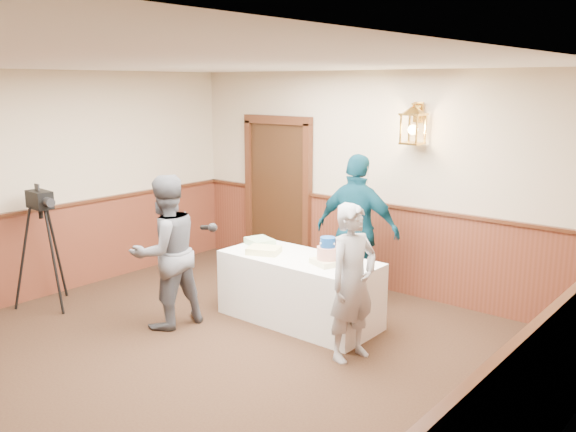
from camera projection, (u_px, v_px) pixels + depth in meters
The scene contains 10 objects.
ground at pixel (166, 382), 5.50m from camera, with size 7.00×7.00×0.00m, color black.
room_shell at pixel (195, 208), 5.55m from camera, with size 6.02×7.02×2.81m.
display_table at pixel (299, 289), 6.83m from camera, with size 1.80×0.80×0.75m, color white.
tiered_cake at pixel (328, 254), 6.46m from camera, with size 0.37×0.37×0.30m.
sheet_cake_yellow at pixel (264, 250), 6.90m from camera, with size 0.35×0.27×0.07m, color #FAF695.
sheet_cake_green at pixel (260, 242), 7.26m from camera, with size 0.33×0.26×0.08m, color #B6E2A0.
interviewer at pixel (166, 252), 6.61m from camera, with size 1.51×0.91×1.69m.
baker at pixel (353, 282), 5.83m from camera, with size 0.56×0.37×1.54m, color #929298.
assistant_p at pixel (357, 230), 7.30m from camera, with size 1.07×0.45×1.83m, color #0B3A4D.
tv_camera_rig at pixel (45, 256), 7.23m from camera, with size 0.56×0.52×1.42m.
Camera 1 is at (4.06, -3.20, 2.63)m, focal length 38.00 mm.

